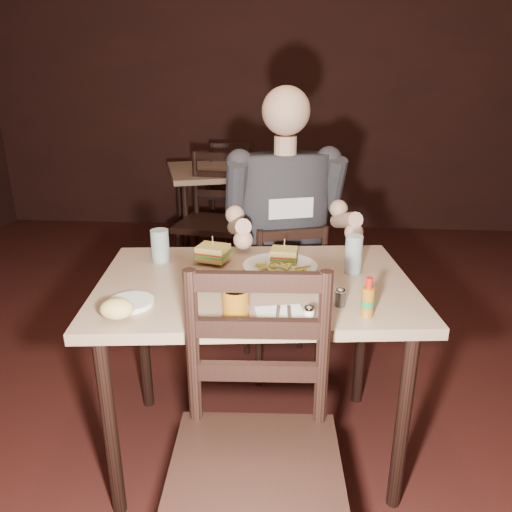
# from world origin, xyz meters

# --- Properties ---
(room_shell) EXTENTS (7.00, 7.00, 7.00)m
(room_shell) POSITION_xyz_m (0.00, 0.00, 1.40)
(room_shell) COLOR black
(room_shell) RESTS_ON ground
(main_table) EXTENTS (1.23, 0.89, 0.77)m
(main_table) POSITION_xyz_m (-0.17, 0.26, 0.68)
(main_table) COLOR tan
(main_table) RESTS_ON ground
(bg_table) EXTENTS (1.00, 1.00, 0.77)m
(bg_table) POSITION_xyz_m (-0.63, 2.50, 0.68)
(bg_table) COLOR tan
(bg_table) RESTS_ON ground
(chair_far) EXTENTS (0.49, 0.51, 0.83)m
(chair_far) POSITION_xyz_m (-0.09, 0.90, 0.41)
(chair_far) COLOR black
(chair_far) RESTS_ON ground
(chair_near) EXTENTS (0.48, 0.53, 1.00)m
(chair_near) POSITION_xyz_m (-0.12, -0.40, 0.50)
(chair_near) COLOR black
(chair_near) RESTS_ON ground
(bg_chair_far) EXTENTS (0.52, 0.55, 0.93)m
(bg_chair_far) POSITION_xyz_m (-0.63, 3.05, 0.46)
(bg_chair_far) COLOR black
(bg_chair_far) RESTS_ON ground
(bg_chair_near) EXTENTS (0.51, 0.55, 0.95)m
(bg_chair_near) POSITION_xyz_m (-0.63, 1.95, 0.48)
(bg_chair_near) COLOR black
(bg_chair_near) RESTS_ON ground
(diner) EXTENTS (0.69, 0.61, 1.02)m
(diner) POSITION_xyz_m (-0.07, 0.85, 0.94)
(diner) COLOR #2C2A2E
(diner) RESTS_ON chair_far
(dinner_plate) EXTENTS (0.31, 0.31, 0.02)m
(dinner_plate) POSITION_xyz_m (-0.08, 0.38, 0.78)
(dinner_plate) COLOR white
(dinner_plate) RESTS_ON main_table
(sandwich_left) EXTENTS (0.14, 0.12, 0.10)m
(sandwich_left) POSITION_xyz_m (-0.36, 0.43, 0.84)
(sandwich_left) COLOR tan
(sandwich_left) RESTS_ON dinner_plate
(sandwich_right) EXTENTS (0.11, 0.09, 0.09)m
(sandwich_right) POSITION_xyz_m (-0.07, 0.41, 0.83)
(sandwich_right) COLOR tan
(sandwich_right) RESTS_ON dinner_plate
(fries_pile) EXTENTS (0.27, 0.20, 0.04)m
(fries_pile) POSITION_xyz_m (-0.08, 0.31, 0.80)
(fries_pile) COLOR #CCBF5B
(fries_pile) RESTS_ON dinner_plate
(ketchup_dollop) EXTENTS (0.04, 0.04, 0.01)m
(ketchup_dollop) POSITION_xyz_m (-0.06, 0.30, 0.79)
(ketchup_dollop) COLOR maroon
(ketchup_dollop) RESTS_ON dinner_plate
(glass_left) EXTENTS (0.08, 0.08, 0.13)m
(glass_left) POSITION_xyz_m (-0.57, 0.43, 0.84)
(glass_left) COLOR silver
(glass_left) RESTS_ON main_table
(glass_right) EXTENTS (0.07, 0.07, 0.15)m
(glass_right) POSITION_xyz_m (0.19, 0.37, 0.84)
(glass_right) COLOR silver
(glass_right) RESTS_ON main_table
(hot_sauce) EXTENTS (0.04, 0.04, 0.13)m
(hot_sauce) POSITION_xyz_m (0.20, 0.01, 0.84)
(hot_sauce) COLOR #905310
(hot_sauce) RESTS_ON main_table
(salt_shaker) EXTENTS (0.04, 0.04, 0.06)m
(salt_shaker) POSITION_xyz_m (0.02, -0.06, 0.80)
(salt_shaker) COLOR white
(salt_shaker) RESTS_ON main_table
(pepper_shaker) EXTENTS (0.04, 0.04, 0.06)m
(pepper_shaker) POSITION_xyz_m (0.12, 0.08, 0.80)
(pepper_shaker) COLOR #38332D
(pepper_shaker) RESTS_ON main_table
(syrup_dispenser) EXTENTS (0.10, 0.10, 0.11)m
(syrup_dispenser) POSITION_xyz_m (-0.21, -0.03, 0.83)
(syrup_dispenser) COLOR #905310
(syrup_dispenser) RESTS_ON main_table
(napkin) EXTENTS (0.18, 0.17, 0.00)m
(napkin) POSITION_xyz_m (-0.07, -0.01, 0.77)
(napkin) COLOR white
(napkin) RESTS_ON main_table
(knife) EXTENTS (0.02, 0.19, 0.00)m
(knife) POSITION_xyz_m (-0.08, -0.05, 0.78)
(knife) COLOR silver
(knife) RESTS_ON napkin
(fork) EXTENTS (0.02, 0.16, 0.00)m
(fork) POSITION_xyz_m (-0.04, -0.03, 0.78)
(fork) COLOR silver
(fork) RESTS_ON napkin
(side_plate) EXTENTS (0.16, 0.16, 0.01)m
(side_plate) POSITION_xyz_m (-0.57, 0.03, 0.78)
(side_plate) COLOR white
(side_plate) RESTS_ON main_table
(bread_roll) EXTENTS (0.12, 0.10, 0.06)m
(bread_roll) POSITION_xyz_m (-0.57, -0.09, 0.81)
(bread_roll) COLOR #D7B864
(bread_roll) RESTS_ON side_plate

